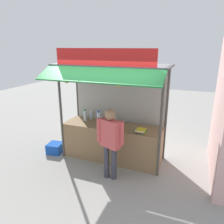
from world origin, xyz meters
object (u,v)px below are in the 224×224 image
at_px(magazine_stack_back_right, 141,131).
at_px(banana_bunch_inner_right, 66,80).
at_px(water_bottle_mid_left, 85,115).
at_px(water_bottle_mid_right, 115,119).
at_px(water_bottle_right, 91,115).
at_px(vendor_person, 110,138).
at_px(water_bottle_back_left, 109,119).
at_px(banana_bunch_leftmost, 118,83).
at_px(plastic_crate, 55,148).
at_px(water_bottle_front_left, 99,117).
at_px(magazine_stack_far_right, 118,128).

distance_m(magazine_stack_back_right, banana_bunch_inner_right, 2.05).
relative_size(water_bottle_mid_left, water_bottle_mid_right, 1.34).
bearing_deg(water_bottle_right, vendor_person, -47.25).
xyz_separation_m(water_bottle_back_left, banana_bunch_leftmost, (0.45, -0.58, 1.03)).
distance_m(water_bottle_right, plastic_crate, 1.34).
height_order(water_bottle_front_left, banana_bunch_inner_right, banana_bunch_inner_right).
xyz_separation_m(water_bottle_mid_left, vendor_person, (1.07, -0.90, -0.10)).
height_order(water_bottle_back_left, water_bottle_mid_right, water_bottle_mid_right).
distance_m(water_bottle_front_left, banana_bunch_inner_right, 1.24).
bearing_deg(banana_bunch_inner_right, magazine_stack_back_right, 9.15).
bearing_deg(water_bottle_mid_right, water_bottle_front_left, -166.84).
bearing_deg(water_bottle_front_left, water_bottle_mid_left, 178.33).
bearing_deg(magazine_stack_back_right, water_bottle_back_left, 161.26).
relative_size(water_bottle_mid_left, magazine_stack_back_right, 1.18).
bearing_deg(magazine_stack_far_right, plastic_crate, -176.37).
distance_m(water_bottle_mid_right, banana_bunch_inner_right, 1.53).
relative_size(water_bottle_back_left, water_bottle_right, 0.95).
relative_size(water_bottle_front_left, vendor_person, 0.20).
distance_m(water_bottle_mid_left, water_bottle_mid_right, 0.81).
height_order(water_bottle_right, magazine_stack_far_right, water_bottle_right).
bearing_deg(water_bottle_front_left, banana_bunch_leftmost, -36.44).
bearing_deg(vendor_person, water_bottle_mid_right, 125.44).
bearing_deg(banana_bunch_inner_right, water_bottle_back_left, 36.18).
height_order(water_bottle_back_left, banana_bunch_leftmost, banana_bunch_leftmost).
bearing_deg(vendor_person, water_bottle_front_left, 147.69).
bearing_deg(magazine_stack_far_right, water_bottle_right, 156.15).
distance_m(banana_bunch_inner_right, banana_bunch_leftmost, 1.25).
distance_m(magazine_stack_far_right, plastic_crate, 1.94).
distance_m(magazine_stack_far_right, banana_bunch_inner_right, 1.63).
bearing_deg(water_bottle_mid_right, plastic_crate, -164.38).
height_order(water_bottle_back_left, vendor_person, vendor_person).
xyz_separation_m(banana_bunch_leftmost, vendor_person, (-0.03, -0.37, -1.09)).
distance_m(water_bottle_right, vendor_person, 1.44).
bearing_deg(water_bottle_front_left, vendor_person, -52.76).
xyz_separation_m(magazine_stack_far_right, banana_bunch_leftmost, (0.10, -0.29, 1.11)).
relative_size(water_bottle_right, plastic_crate, 0.64).
bearing_deg(magazine_stack_far_right, water_bottle_front_left, 159.11).
distance_m(water_bottle_front_left, water_bottle_mid_left, 0.40).
xyz_separation_m(water_bottle_right, water_bottle_mid_left, (-0.09, -0.16, 0.03)).
distance_m(water_bottle_right, water_bottle_mid_right, 0.72).
xyz_separation_m(magazine_stack_far_right, plastic_crate, (-1.77, -0.11, -0.80)).
bearing_deg(vendor_person, magazine_stack_back_right, 72.64).
distance_m(water_bottle_mid_right, vendor_person, 1.02).
xyz_separation_m(magazine_stack_back_right, plastic_crate, (-2.33, -0.10, -0.81)).
relative_size(banana_bunch_leftmost, vendor_person, 0.19).
distance_m(vendor_person, plastic_crate, 2.08).
height_order(water_bottle_front_left, plastic_crate, water_bottle_front_left).
bearing_deg(water_bottle_back_left, banana_bunch_leftmost, -52.48).
relative_size(magazine_stack_back_right, magazine_stack_far_right, 0.93).
bearing_deg(plastic_crate, magazine_stack_back_right, 2.42).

